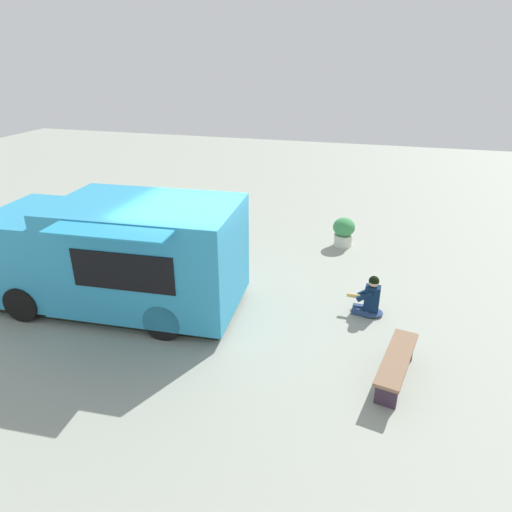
% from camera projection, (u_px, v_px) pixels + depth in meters
% --- Properties ---
extents(ground_plane, '(40.00, 40.00, 0.00)m').
position_uv_depth(ground_plane, '(201.00, 307.00, 9.86)').
color(ground_plane, '#979E90').
extents(food_truck, '(5.31, 3.04, 2.33)m').
position_uv_depth(food_truck, '(120.00, 257.00, 9.53)').
color(food_truck, '#2D93C3').
rests_on(food_truck, ground_plane).
extents(person_customer, '(0.79, 0.47, 0.89)m').
position_uv_depth(person_customer, '(370.00, 299.00, 9.47)').
color(person_customer, navy).
rests_on(person_customer, ground_plane).
extents(planter_flowering_far, '(0.61, 0.61, 0.82)m').
position_uv_depth(planter_flowering_far, '(344.00, 231.00, 12.78)').
color(planter_flowering_far, beige).
rests_on(planter_flowering_far, ground_plane).
extents(planter_flowering_side, '(0.47, 0.47, 0.62)m').
position_uv_depth(planter_flowering_side, '(230.00, 235.00, 12.87)').
color(planter_flowering_side, beige).
rests_on(planter_flowering_side, ground_plane).
extents(plaza_bench, '(0.73, 1.73, 0.47)m').
position_uv_depth(plaza_bench, '(396.00, 362.00, 7.54)').
color(plaza_bench, '#85644B').
rests_on(plaza_bench, ground_plane).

